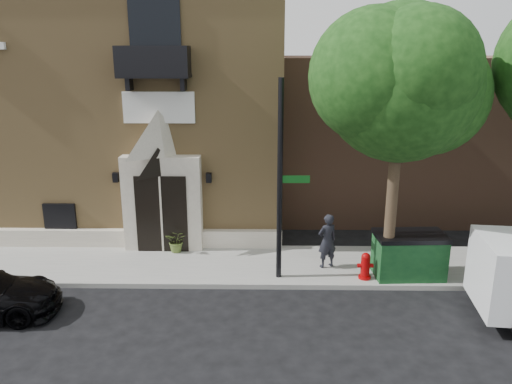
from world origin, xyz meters
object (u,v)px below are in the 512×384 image
fire_hydrant (365,266)px  dumpster (409,255)px  street_sign (280,182)px  pedestrian_near (327,241)px

fire_hydrant → dumpster: size_ratio=0.39×
fire_hydrant → dumpster: (1.32, 0.21, 0.28)m
street_sign → fire_hydrant: street_sign is taller
dumpster → pedestrian_near: size_ratio=1.22×
street_sign → pedestrian_near: 2.65m
street_sign → fire_hydrant: (2.53, -0.10, -2.53)m
fire_hydrant → dumpster: bearing=9.1°
street_sign → pedestrian_near: (1.49, 0.71, -2.07)m
street_sign → dumpster: 4.46m
fire_hydrant → dumpster: 1.36m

